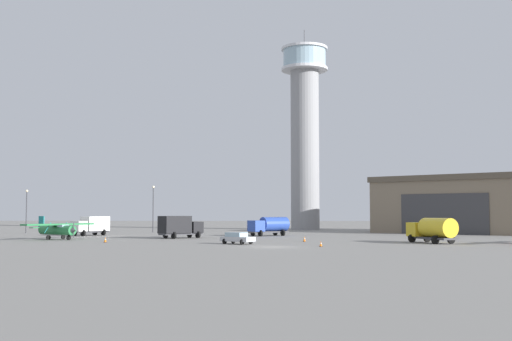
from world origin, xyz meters
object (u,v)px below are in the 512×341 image
at_px(truck_fuel_tanker_yellow, 433,229).
at_px(truck_fuel_tanker_blue, 270,225).
at_px(traffic_cone_mid_apron, 105,240).
at_px(traffic_cone_near_right, 321,244).
at_px(control_tower, 305,126).
at_px(traffic_cone_near_left, 304,239).
at_px(car_silver, 237,238).
at_px(light_post_north, 153,205).
at_px(truck_box_black, 179,226).
at_px(light_post_west, 27,207).
at_px(airplane_green, 57,229).
at_px(truck_box_white, 91,225).

xyz_separation_m(truck_fuel_tanker_yellow, truck_fuel_tanker_blue, (-20.38, 22.29, -0.03)).
distance_m(truck_fuel_tanker_blue, traffic_cone_mid_apron, 29.86).
bearing_deg(traffic_cone_near_right, control_tower, 90.02).
bearing_deg(traffic_cone_near_left, truck_fuel_tanker_blue, 104.49).
bearing_deg(car_silver, light_post_north, 149.32).
xyz_separation_m(truck_fuel_tanker_blue, traffic_cone_near_left, (5.02, -19.41, -1.30)).
distance_m(truck_box_black, car_silver, 18.56).
relative_size(truck_box_black, traffic_cone_near_right, 9.90).
bearing_deg(traffic_cone_mid_apron, truck_box_black, 61.06).
xyz_separation_m(control_tower, truck_box_black, (-19.12, -45.49, -20.55)).
height_order(truck_box_black, light_post_west, light_post_west).
distance_m(light_post_north, traffic_cone_near_left, 45.01).
distance_m(airplane_green, traffic_cone_near_right, 38.44).
xyz_separation_m(traffic_cone_near_left, traffic_cone_near_right, (1.51, -11.15, -0.03)).
distance_m(car_silver, light_post_west, 53.84).
xyz_separation_m(truck_box_black, truck_box_white, (-15.88, 9.51, -0.06)).
bearing_deg(traffic_cone_mid_apron, truck_fuel_tanker_yellow, 0.29).
distance_m(truck_box_black, light_post_north, 27.93).
distance_m(truck_fuel_tanker_yellow, truck_fuel_tanker_blue, 30.20).
relative_size(control_tower, truck_box_black, 7.02).
bearing_deg(traffic_cone_near_right, traffic_cone_mid_apron, 162.84).
height_order(control_tower, airplane_green, control_tower).
bearing_deg(truck_fuel_tanker_yellow, traffic_cone_near_right, 96.28).
height_order(truck_fuel_tanker_yellow, traffic_cone_near_left, truck_fuel_tanker_yellow).
bearing_deg(control_tower, car_silver, -98.79).
bearing_deg(traffic_cone_near_right, light_post_north, 121.54).
height_order(truck_fuel_tanker_yellow, traffic_cone_mid_apron, truck_fuel_tanker_yellow).
height_order(light_post_west, traffic_cone_mid_apron, light_post_west).
bearing_deg(airplane_green, traffic_cone_near_right, 9.63).
relative_size(light_post_west, traffic_cone_mid_apron, 11.66).
bearing_deg(control_tower, truck_box_black, -112.80).
bearing_deg(traffic_cone_mid_apron, control_tower, 65.81).
relative_size(traffic_cone_near_left, traffic_cone_mid_apron, 1.05).
bearing_deg(light_post_west, control_tower, 27.48).
distance_m(truck_fuel_tanker_yellow, traffic_cone_mid_apron, 40.00).
height_order(truck_box_white, car_silver, truck_box_white).
bearing_deg(light_post_west, traffic_cone_near_right, -38.86).
distance_m(light_post_north, traffic_cone_mid_apron, 39.03).
distance_m(airplane_green, light_post_west, 28.90).
relative_size(truck_box_black, traffic_cone_mid_apron, 9.34).
relative_size(control_tower, truck_fuel_tanker_yellow, 5.88).
bearing_deg(light_post_north, car_silver, -65.40).
bearing_deg(truck_fuel_tanker_blue, traffic_cone_mid_apron, 12.59).
distance_m(control_tower, traffic_cone_mid_apron, 67.38).
bearing_deg(traffic_cone_near_left, truck_box_white, 150.38).
height_order(truck_box_black, truck_box_white, truck_box_black).
distance_m(truck_fuel_tanker_yellow, traffic_cone_near_right, 16.19).
distance_m(truck_fuel_tanker_blue, light_post_north, 27.64).
xyz_separation_m(truck_fuel_tanker_blue, light_post_west, (-43.39, 9.67, 3.02)).
relative_size(truck_fuel_tanker_blue, traffic_cone_mid_apron, 10.04).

